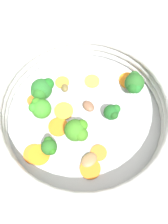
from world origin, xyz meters
The scene contains 25 objects.
ground_plane centered at (0.00, 0.00, 0.00)m, with size 4.00×4.00×0.00m, color white.
skillet centered at (0.00, 0.00, 0.01)m, with size 0.36×0.36×0.01m, color #B2B5B7.
skillet_rim_wall centered at (0.00, 0.00, 0.04)m, with size 0.38×0.38×0.06m.
skillet_rivet_left centered at (-0.02, -0.17, 0.02)m, with size 0.01×0.01×0.01m, color #AFB9BA.
skillet_rivet_right centered at (0.06, -0.16, 0.02)m, with size 0.01×0.01×0.01m, color #B2B2BB.
carrot_slice_0 centered at (-0.13, 0.05, 0.01)m, with size 0.04×0.04×0.00m, color orange.
carrot_slice_1 centered at (-0.05, 0.04, 0.01)m, with size 0.04×0.04×0.00m, color orange.
carrot_slice_2 centered at (-0.10, -0.07, 0.01)m, with size 0.04×0.04×0.01m, color orange.
carrot_slice_3 centered at (0.13, -0.05, 0.01)m, with size 0.05×0.05×0.00m, color orange.
carrot_slice_4 centered at (-0.12, 0.04, 0.01)m, with size 0.04×0.04×0.00m, color orange.
carrot_slice_5 centered at (0.05, 0.09, 0.01)m, with size 0.03×0.03×0.00m, color orange.
carrot_slice_6 centered at (-0.06, -0.07, 0.01)m, with size 0.03×0.03×0.00m, color orange.
carrot_slice_7 centered at (-0.01, 0.04, 0.01)m, with size 0.04×0.04×0.01m, color orange.
carrot_slice_8 centered at (-0.02, 0.12, 0.01)m, with size 0.03×0.03×0.01m, color orange.
carrot_slice_9 centered at (0.09, 0.02, 0.01)m, with size 0.04×0.04×0.01m, color #F9943B.
broccoli_floret_0 centered at (-0.10, 0.02, 0.03)m, with size 0.03×0.03×0.04m.
broccoli_floret_1 centered at (0.02, -0.06, 0.03)m, with size 0.04×0.03×0.04m.
broccoli_floret_2 centered at (0.00, 0.11, 0.04)m, with size 0.06×0.05×0.05m.
broccoli_floret_3 centered at (-0.04, 0.08, 0.04)m, with size 0.04×0.05×0.05m.
broccoli_floret_4 centered at (0.11, -0.07, 0.04)m, with size 0.06×0.04×0.05m.
broccoli_floret_5 centered at (-0.05, -0.01, 0.04)m, with size 0.05×0.05×0.05m.
mushroom_piece_0 centered at (-0.09, -0.06, 0.02)m, with size 0.04×0.03×0.01m, color olive.
mushroom_piece_1 centered at (0.02, 0.00, 0.02)m, with size 0.03×0.02×0.01m, color brown.
mushroom_piece_2 centered at (0.04, 0.07, 0.02)m, with size 0.02×0.02×0.01m, color brown.
salt_shaker centered at (0.18, 0.25, 0.05)m, with size 0.04×0.04×0.10m.
Camera 1 is at (-0.19, -0.10, 0.45)m, focal length 35.00 mm.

